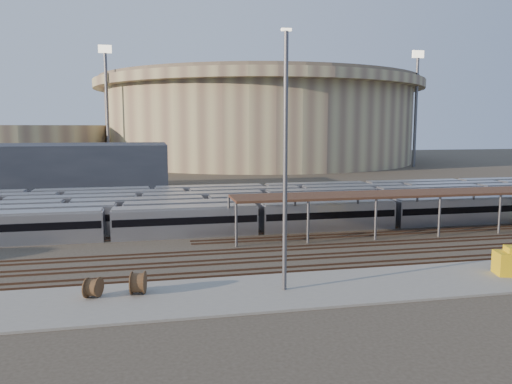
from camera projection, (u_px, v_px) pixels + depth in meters
name	position (u px, v px, depth m)	size (l,w,h in m)	color
ground	(307.00, 246.00, 57.52)	(420.00, 420.00, 0.00)	#383026
apron	(304.00, 289.00, 41.93)	(50.00, 9.00, 0.20)	gray
subway_trains	(281.00, 205.00, 75.59)	(124.90, 23.90, 3.60)	#A1A2A6
inspection_shed	(458.00, 193.00, 65.29)	(60.30, 6.00, 5.30)	#525256
empty_tracks	(321.00, 256.00, 52.66)	(170.00, 9.62, 0.18)	#4C3323
stadium	(259.00, 119.00, 196.25)	(124.00, 124.00, 32.50)	tan
secondary_arena	(22.00, 146.00, 170.22)	(56.00, 56.00, 14.00)	tan
service_building	(63.00, 169.00, 102.94)	(42.00, 20.00, 10.00)	#1E232D
floodlight_0	(107.00, 104.00, 155.24)	(4.00, 1.00, 38.40)	#525256
floodlight_2	(416.00, 105.00, 166.24)	(4.00, 1.00, 38.40)	#525256
floodlight_3	(167.00, 109.00, 207.85)	(4.00, 1.00, 38.40)	#525256
cable_reel_west	(138.00, 283.00, 40.35)	(1.86, 1.86, 1.03)	brown
cable_reel_east	(93.00, 287.00, 39.54)	(1.63, 1.63, 0.90)	brown
yard_light_pole	(285.00, 162.00, 40.15)	(0.81, 0.36, 21.07)	#525256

